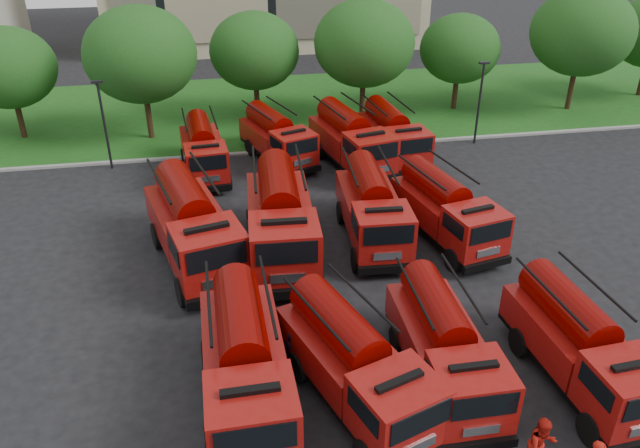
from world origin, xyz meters
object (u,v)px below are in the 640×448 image
at_px(firefighter_3, 616,383).
at_px(firefighter_5, 463,242).
at_px(fire_truck_6, 372,208).
at_px(fire_truck_2, 444,346).
at_px(firefighter_4, 295,369).
at_px(fire_truck_9, 277,137).
at_px(firefighter_2, 524,346).
at_px(fire_truck_1, 355,363).
at_px(fire_truck_10, 351,140).
at_px(fire_truck_8, 203,150).
at_px(fire_truck_4, 193,227).
at_px(fire_truck_5, 281,219).
at_px(fire_truck_7, 446,210).
at_px(fire_truck_0, 245,364).
at_px(fire_truck_11, 392,135).
at_px(fire_truck_3, 581,345).

relative_size(firefighter_3, firefighter_5, 0.79).
bearing_deg(fire_truck_6, firefighter_5, -10.11).
distance_m(fire_truck_2, firefighter_4, 5.10).
bearing_deg(firefighter_3, firefighter_5, -107.19).
xyz_separation_m(fire_truck_2, fire_truck_9, (-3.14, 19.23, -0.03)).
distance_m(firefighter_2, firefighter_3, 3.15).
xyz_separation_m(fire_truck_1, fire_truck_10, (3.92, 18.04, 0.08)).
bearing_deg(fire_truck_1, fire_truck_8, 84.29).
bearing_deg(fire_truck_10, fire_truck_4, -147.62).
distance_m(fire_truck_5, fire_truck_7, 7.51).
bearing_deg(firefighter_5, fire_truck_10, -73.66).
distance_m(fire_truck_0, fire_truck_10, 19.02).
height_order(firefighter_3, firefighter_5, firefighter_5).
bearing_deg(firefighter_5, fire_truck_0, 35.30).
xyz_separation_m(fire_truck_9, fire_truck_10, (4.03, -1.53, 0.17)).
relative_size(firefighter_2, firefighter_5, 0.89).
height_order(fire_truck_2, fire_truck_9, fire_truck_2).
height_order(fire_truck_7, fire_truck_10, fire_truck_10).
bearing_deg(fire_truck_1, fire_truck_10, 58.75).
bearing_deg(fire_truck_11, fire_truck_6, -117.54).
height_order(fire_truck_3, fire_truck_8, fire_truck_3).
bearing_deg(fire_truck_0, firefighter_2, 5.08).
distance_m(fire_truck_4, fire_truck_10, 12.49).
distance_m(fire_truck_0, fire_truck_9, 19.38).
bearing_deg(fire_truck_10, fire_truck_9, 146.37).
relative_size(fire_truck_2, firefighter_2, 3.88).
bearing_deg(fire_truck_5, fire_truck_11, 54.29).
xyz_separation_m(fire_truck_9, firefighter_2, (6.69, -18.08, -1.45)).
height_order(fire_truck_6, fire_truck_7, fire_truck_6).
height_order(fire_truck_3, firefighter_4, fire_truck_3).
distance_m(fire_truck_5, firefighter_2, 11.04).
bearing_deg(fire_truck_1, fire_truck_11, 51.68).
relative_size(fire_truck_1, fire_truck_3, 1.06).
height_order(fire_truck_3, fire_truck_5, fire_truck_5).
relative_size(fire_truck_5, firefighter_3, 5.40).
distance_m(fire_truck_0, firefighter_4, 2.70).
height_order(fire_truck_10, fire_truck_11, fire_truck_10).
xyz_separation_m(firefighter_2, firefighter_5, (0.60, 7.29, 0.00)).
bearing_deg(fire_truck_3, fire_truck_1, 172.79).
bearing_deg(fire_truck_7, fire_truck_5, 168.03).
relative_size(fire_truck_6, fire_truck_10, 0.95).
distance_m(fire_truck_2, firefighter_2, 4.02).
xyz_separation_m(fire_truck_6, firefighter_4, (-4.69, -8.01, -1.60)).
xyz_separation_m(fire_truck_0, firefighter_3, (12.08, -1.26, -1.65)).
xyz_separation_m(fire_truck_5, fire_truck_11, (7.71, 9.52, -0.30)).
bearing_deg(fire_truck_6, fire_truck_9, 111.23).
bearing_deg(fire_truck_11, fire_truck_7, -97.30).
height_order(fire_truck_0, fire_truck_10, fire_truck_0).
bearing_deg(fire_truck_7, firefighter_5, -38.41).
height_order(fire_truck_3, fire_truck_6, fire_truck_6).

